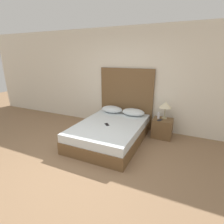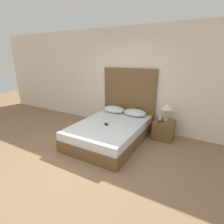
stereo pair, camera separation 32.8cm
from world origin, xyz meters
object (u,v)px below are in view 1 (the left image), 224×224
Objects in this scene: bed at (110,132)px; table_lamp at (166,105)px; phone_on_bed at (107,124)px; phone_on_nightstand at (160,120)px; nightstand at (162,128)px.

table_lamp is (1.11, 0.82, 0.59)m from bed.
phone_on_nightstand is (1.07, 0.74, 0.02)m from phone_on_bed.
bed is 4.80× the size of table_lamp.
nightstand is (1.10, 0.74, 0.01)m from bed.
phone_on_bed is (-0.04, -0.11, 0.23)m from bed.
nightstand reaches higher than bed.
phone_on_nightstand reaches higher than nightstand.
nightstand is at bearing 59.64° from phone_on_nightstand.
nightstand is 0.27m from phone_on_nightstand.
phone_on_nightstand is at bearing -112.29° from table_lamp.
table_lamp is (0.02, 0.08, 0.58)m from nightstand.
phone_on_bed is 1.52m from table_lamp.
table_lamp is at bearing 79.23° from nightstand.
phone_on_nightstand is at bearing 34.60° from phone_on_bed.
table_lamp is 0.39m from phone_on_nightstand.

